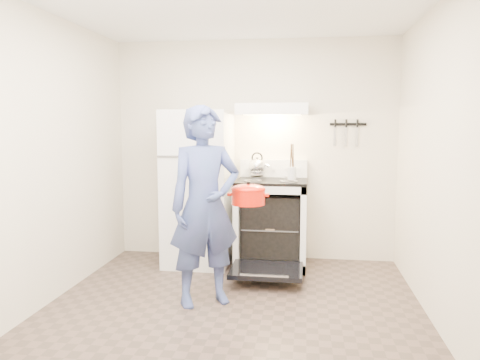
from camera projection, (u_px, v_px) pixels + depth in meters
The scene contains 15 objects.
floor at pixel (229, 318), 3.77m from camera, with size 3.60×3.60×0.00m, color #503E35.
back_wall at pixel (254, 150), 5.39m from camera, with size 3.20×0.02×2.50m, color beige.
refrigerator at pixel (198, 188), 5.17m from camera, with size 0.70×0.70×1.70m, color white.
stove_body at pixel (271, 224), 5.13m from camera, with size 0.76×0.65×0.92m, color white.
cooktop at pixel (272, 181), 5.07m from camera, with size 0.76×0.65×0.03m, color black.
backsplash at pixel (274, 168), 5.34m from camera, with size 0.76×0.07×0.20m, color white.
oven_door at pixel (266, 270), 4.58m from camera, with size 0.70×0.54×0.04m, color black.
oven_rack at pixel (271, 226), 5.13m from camera, with size 0.60×0.52×0.01m, color slate.
range_hood at pixel (273, 109), 5.05m from camera, with size 0.76×0.50×0.12m, color white.
knife_strip at pixel (348, 124), 5.19m from camera, with size 0.40×0.02×0.03m, color black.
pizza_stone at pixel (271, 226), 5.05m from camera, with size 0.35×0.35×0.02m, color #926D51.
tea_kettle at pixel (257, 165), 5.25m from camera, with size 0.23×0.19×0.29m, color silver, non-canonical shape.
utensil_jar at pixel (292, 173), 4.86m from camera, with size 0.09×0.09×0.13m, color silver.
person at pixel (205, 206), 3.99m from camera, with size 0.62×0.41×1.71m, color navy.
dutch_oven at pixel (248, 197), 4.14m from camera, with size 0.37×0.30×0.24m, color red, non-canonical shape.
Camera 1 is at (0.60, -3.56, 1.55)m, focal length 35.00 mm.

